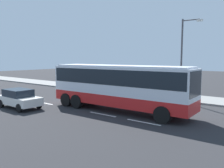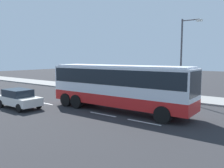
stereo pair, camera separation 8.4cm
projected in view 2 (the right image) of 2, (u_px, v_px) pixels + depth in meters
The scene contains 7 objects.
ground_plane at pixel (129, 112), 17.36m from camera, with size 120.00×120.00×0.00m, color #28282B.
sidewalk_curb at pixel (173, 97), 23.79m from camera, with size 80.00×4.00×0.15m, color gray.
lane_centreline at pixel (68, 108), 18.84m from camera, with size 28.82×0.16×0.01m.
coach_bus at pixel (118, 83), 17.45m from camera, with size 11.46×2.84×3.48m.
car_white_minivan at pixel (19, 98), 18.69m from camera, with size 4.08×1.92×1.52m.
pedestrian_near_curb at pixel (152, 84), 25.03m from camera, with size 0.32×0.32×1.77m.
street_lamp at pixel (183, 54), 21.04m from camera, with size 1.84×0.24×7.34m.
Camera 2 is at (9.29, -14.31, 4.05)m, focal length 37.26 mm.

